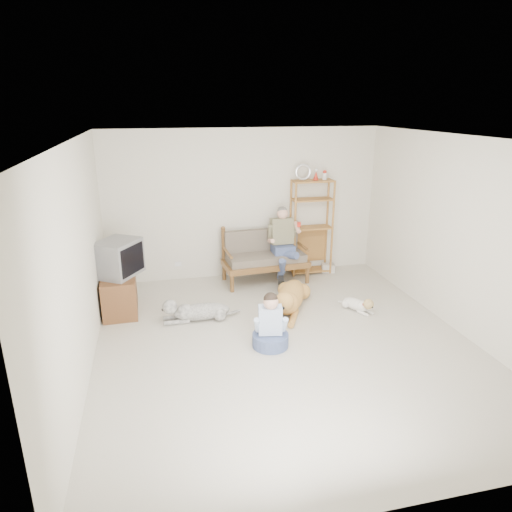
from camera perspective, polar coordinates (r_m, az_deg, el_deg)
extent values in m
plane|color=beige|center=(6.31, 3.75, -10.88)|extent=(5.50, 5.50, 0.00)
plane|color=silver|center=(5.51, 4.35, 14.39)|extent=(5.50, 5.50, 0.00)
plane|color=beige|center=(8.35, -1.47, 6.48)|extent=(5.00, 0.00, 5.00)
plane|color=beige|center=(3.45, 17.67, -12.78)|extent=(5.00, 0.00, 5.00)
plane|color=beige|center=(5.60, -21.27, -0.92)|extent=(0.00, 5.50, 5.50)
plane|color=beige|center=(6.90, 24.33, 2.22)|extent=(0.00, 5.50, 5.50)
cube|color=brown|center=(8.24, 1.18, -0.91)|extent=(1.55, 0.80, 0.10)
cube|color=#6F6554|center=(8.20, 1.19, -0.15)|extent=(1.42, 0.69, 0.13)
cube|color=#6F6554|center=(8.35, 0.80, 1.89)|extent=(1.39, 0.22, 0.45)
cylinder|color=brown|center=(8.35, 0.70, 3.32)|extent=(1.40, 0.15, 0.05)
cylinder|color=brown|center=(7.90, -3.23, -3.37)|extent=(0.07, 0.07, 0.30)
cylinder|color=brown|center=(8.35, -3.98, 0.21)|extent=(0.07, 0.07, 0.95)
cylinder|color=brown|center=(8.23, 6.42, -2.53)|extent=(0.07, 0.07, 0.30)
cylinder|color=brown|center=(8.66, 5.20, 0.86)|extent=(0.07, 0.07, 0.95)
cube|color=#475483|center=(8.23, 3.38, 0.79)|extent=(0.37, 0.35, 0.19)
cube|color=#777053|center=(8.22, 3.24, 3.15)|extent=(0.39, 0.27, 0.49)
sphere|color=tan|center=(8.12, 3.33, 5.32)|extent=(0.20, 0.20, 0.20)
sphere|color=#5B5650|center=(8.13, 3.30, 5.61)|extent=(0.18, 0.18, 0.18)
cylinder|color=red|center=(8.07, 5.39, 3.96)|extent=(0.07, 0.07, 0.08)
cube|color=#A77134|center=(8.41, 7.15, 9.29)|extent=(0.75, 0.31, 0.03)
torus|color=silver|center=(8.32, 5.90, 10.38)|extent=(0.31, 0.05, 0.31)
cone|color=red|center=(8.41, 7.50, 9.93)|extent=(0.10, 0.10, 0.16)
cylinder|color=#A77134|center=(8.35, 4.88, 3.16)|extent=(0.04, 0.04, 1.78)
cylinder|color=#A77134|center=(8.61, 4.31, 3.66)|extent=(0.04, 0.04, 1.78)
cylinder|color=#A77134|center=(8.59, 9.54, 3.42)|extent=(0.04, 0.04, 1.78)
cylinder|color=#A77134|center=(8.85, 8.84, 3.90)|extent=(0.04, 0.04, 1.78)
cube|color=silver|center=(8.91, 8.99, -1.47)|extent=(0.27, 0.22, 0.15)
cube|color=brown|center=(7.39, -16.64, -4.50)|extent=(0.52, 0.91, 0.60)
cube|color=brown|center=(7.21, -18.64, -5.29)|extent=(0.03, 0.40, 0.50)
cube|color=brown|center=(7.62, -18.36, -3.98)|extent=(0.03, 0.40, 0.50)
cube|color=slate|center=(7.22, -16.89, -0.23)|extent=(0.79, 0.83, 0.54)
cube|color=black|center=(7.07, -15.19, -0.46)|extent=(0.32, 0.48, 0.43)
cube|color=silver|center=(8.47, -9.71, -1.00)|extent=(0.12, 0.02, 0.08)
ellipsoid|color=gold|center=(7.31, 4.39, -5.00)|extent=(0.86, 1.20, 0.36)
sphere|color=gold|center=(7.00, 3.96, -5.92)|extent=(0.36, 0.36, 0.36)
sphere|color=gold|center=(6.68, 3.60, -5.70)|extent=(0.28, 0.28, 0.28)
ellipsoid|color=gold|center=(6.57, 3.41, -6.36)|extent=(0.20, 0.24, 0.11)
cylinder|color=gold|center=(7.87, 5.01, -4.10)|extent=(0.10, 0.46, 0.06)
ellipsoid|color=gold|center=(6.72, 2.80, -5.53)|extent=(0.10, 0.11, 0.14)
ellipsoid|color=gold|center=(6.69, 4.47, -5.67)|extent=(0.10, 0.11, 0.14)
ellipsoid|color=silver|center=(6.94, -6.78, -6.91)|extent=(0.85, 0.30, 0.26)
sphere|color=silver|center=(6.91, -8.90, -6.97)|extent=(0.26, 0.26, 0.26)
sphere|color=silver|center=(6.85, -10.73, -6.27)|extent=(0.22, 0.22, 0.22)
ellipsoid|color=silver|center=(6.86, -11.54, -6.51)|extent=(0.16, 0.10, 0.08)
cylinder|color=silver|center=(7.02, -3.29, -7.16)|extent=(0.33, 0.16, 0.04)
ellipsoid|color=silver|center=(6.92, -10.58, -6.00)|extent=(0.07, 0.05, 0.11)
ellipsoid|color=silver|center=(6.78, -10.50, -6.53)|extent=(0.07, 0.05, 0.11)
ellipsoid|color=white|center=(7.39, 12.29, -5.90)|extent=(0.38, 0.50, 0.18)
sphere|color=white|center=(7.31, 13.12, -6.15)|extent=(0.18, 0.18, 0.18)
sphere|color=tan|center=(7.22, 13.87, -5.87)|extent=(0.16, 0.16, 0.16)
ellipsoid|color=tan|center=(7.19, 14.32, -6.16)|extent=(0.11, 0.14, 0.06)
cylinder|color=white|center=(7.54, 10.93, -5.74)|extent=(0.15, 0.15, 0.03)
cone|color=tan|center=(7.17, 13.52, -5.60)|extent=(0.05, 0.05, 0.06)
cone|color=tan|center=(7.25, 14.07, -5.35)|extent=(0.05, 0.05, 0.06)
torus|color=red|center=(7.23, 13.72, -5.90)|extent=(0.15, 0.15, 0.02)
cylinder|color=#475483|center=(6.20, 1.81, -10.45)|extent=(0.49, 0.49, 0.18)
cube|color=silver|center=(6.09, 1.78, -7.98)|extent=(0.34, 0.25, 0.38)
sphere|color=tan|center=(5.95, 1.86, -5.78)|extent=(0.20, 0.20, 0.20)
sphere|color=black|center=(5.95, 1.84, -5.45)|extent=(0.19, 0.19, 0.19)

